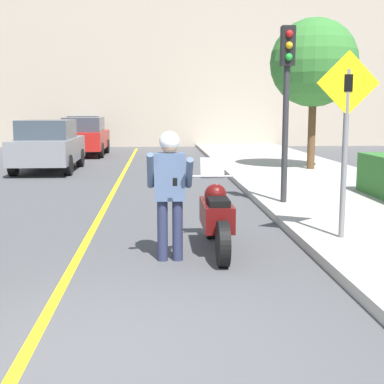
{
  "coord_description": "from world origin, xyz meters",
  "views": [
    {
      "loc": [
        0.51,
        -4.1,
        2.0
      ],
      "look_at": [
        1.0,
        3.52,
        0.82
      ],
      "focal_mm": 50.0,
      "sensor_mm": 36.0,
      "label": 1
    }
  ],
  "objects_px": {
    "person_biker": "(170,182)",
    "parked_car_grey": "(48,145)",
    "parked_car_red": "(85,136)",
    "motorcycle": "(216,216)",
    "traffic_light": "(287,81)",
    "parked_car_black": "(86,131)",
    "crossing_sign": "(346,127)",
    "street_tree": "(314,63)"
  },
  "relations": [
    {
      "from": "parked_car_black",
      "to": "parked_car_red",
      "type": "bearing_deg",
      "value": -82.9
    },
    {
      "from": "motorcycle",
      "to": "parked_car_grey",
      "type": "bearing_deg",
      "value": 113.03
    },
    {
      "from": "person_biker",
      "to": "parked_car_black",
      "type": "distance_m",
      "value": 23.25
    },
    {
      "from": "motorcycle",
      "to": "parked_car_red",
      "type": "distance_m",
      "value": 16.96
    },
    {
      "from": "traffic_light",
      "to": "motorcycle",
      "type": "bearing_deg",
      "value": -118.69
    },
    {
      "from": "motorcycle",
      "to": "person_biker",
      "type": "relative_size",
      "value": 1.25
    },
    {
      "from": "person_biker",
      "to": "parked_car_black",
      "type": "height_order",
      "value": "person_biker"
    },
    {
      "from": "traffic_light",
      "to": "parked_car_black",
      "type": "distance_m",
      "value": 20.4
    },
    {
      "from": "motorcycle",
      "to": "traffic_light",
      "type": "xyz_separation_m",
      "value": [
        1.73,
        3.15,
        2.07
      ]
    },
    {
      "from": "motorcycle",
      "to": "traffic_light",
      "type": "distance_m",
      "value": 4.15
    },
    {
      "from": "traffic_light",
      "to": "parked_car_red",
      "type": "bearing_deg",
      "value": 113.44
    },
    {
      "from": "crossing_sign",
      "to": "traffic_light",
      "type": "xyz_separation_m",
      "value": [
        -0.14,
        3.06,
        0.81
      ]
    },
    {
      "from": "parked_car_red",
      "to": "parked_car_black",
      "type": "bearing_deg",
      "value": 97.1
    },
    {
      "from": "crossing_sign",
      "to": "traffic_light",
      "type": "relative_size",
      "value": 0.77
    },
    {
      "from": "person_biker",
      "to": "crossing_sign",
      "type": "xyz_separation_m",
      "value": [
        2.53,
        0.57,
        0.7
      ]
    },
    {
      "from": "parked_car_grey",
      "to": "parked_car_black",
      "type": "xyz_separation_m",
      "value": [
        -0.38,
        12.03,
        0.0
      ]
    },
    {
      "from": "motorcycle",
      "to": "parked_car_black",
      "type": "bearing_deg",
      "value": 102.06
    },
    {
      "from": "street_tree",
      "to": "parked_car_black",
      "type": "bearing_deg",
      "value": 123.93
    },
    {
      "from": "street_tree",
      "to": "parked_car_grey",
      "type": "bearing_deg",
      "value": 172.6
    },
    {
      "from": "street_tree",
      "to": "parked_car_grey",
      "type": "distance_m",
      "value": 8.91
    },
    {
      "from": "person_biker",
      "to": "crossing_sign",
      "type": "height_order",
      "value": "crossing_sign"
    },
    {
      "from": "traffic_light",
      "to": "parked_car_red",
      "type": "height_order",
      "value": "traffic_light"
    },
    {
      "from": "person_biker",
      "to": "parked_car_grey",
      "type": "distance_m",
      "value": 11.49
    },
    {
      "from": "motorcycle",
      "to": "street_tree",
      "type": "distance_m",
      "value": 10.54
    },
    {
      "from": "motorcycle",
      "to": "traffic_light",
      "type": "bearing_deg",
      "value": 61.31
    },
    {
      "from": "motorcycle",
      "to": "parked_car_grey",
      "type": "distance_m",
      "value": 11.29
    },
    {
      "from": "traffic_light",
      "to": "parked_car_black",
      "type": "bearing_deg",
      "value": 108.69
    },
    {
      "from": "person_biker",
      "to": "parked_car_grey",
      "type": "xyz_separation_m",
      "value": [
        -3.74,
        10.86,
        -0.2
      ]
    },
    {
      "from": "motorcycle",
      "to": "crossing_sign",
      "type": "bearing_deg",
      "value": 2.8
    },
    {
      "from": "person_biker",
      "to": "parked_car_grey",
      "type": "bearing_deg",
      "value": 109.02
    },
    {
      "from": "street_tree",
      "to": "parked_car_grey",
      "type": "xyz_separation_m",
      "value": [
        -8.45,
        1.1,
        -2.58
      ]
    },
    {
      "from": "person_biker",
      "to": "motorcycle",
      "type": "bearing_deg",
      "value": 35.4
    },
    {
      "from": "parked_car_red",
      "to": "person_biker",
      "type": "bearing_deg",
      "value": -78.73
    },
    {
      "from": "street_tree",
      "to": "traffic_light",
      "type": "bearing_deg",
      "value": -110.7
    },
    {
      "from": "street_tree",
      "to": "parked_car_red",
      "type": "distance_m",
      "value": 11.12
    },
    {
      "from": "motorcycle",
      "to": "parked_car_red",
      "type": "bearing_deg",
      "value": 103.81
    },
    {
      "from": "crossing_sign",
      "to": "street_tree",
      "type": "distance_m",
      "value": 9.59
    },
    {
      "from": "crossing_sign",
      "to": "parked_car_black",
      "type": "relative_size",
      "value": 0.64
    },
    {
      "from": "parked_car_grey",
      "to": "parked_car_red",
      "type": "height_order",
      "value": "same"
    },
    {
      "from": "motorcycle",
      "to": "street_tree",
      "type": "height_order",
      "value": "street_tree"
    },
    {
      "from": "motorcycle",
      "to": "parked_car_black",
      "type": "relative_size",
      "value": 0.52
    },
    {
      "from": "traffic_light",
      "to": "parked_car_grey",
      "type": "relative_size",
      "value": 0.83
    }
  ]
}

